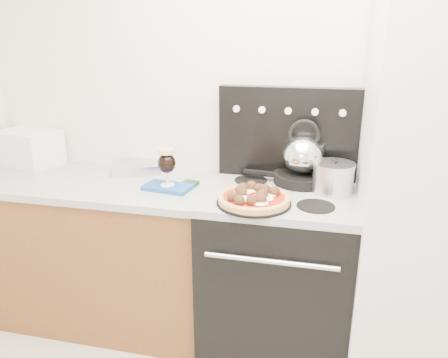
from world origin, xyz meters
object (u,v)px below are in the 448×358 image
(stove_body, at_px, (277,275))
(stock_pot, at_px, (333,179))
(toaster_oven, at_px, (30,148))
(pizza, at_px, (254,197))
(beer_glass, at_px, (167,167))
(base_cabinet, at_px, (95,252))
(skillet, at_px, (301,178))
(oven_mitt, at_px, (168,187))
(tea_kettle, at_px, (303,151))
(pizza_pan, at_px, (254,203))
(fridge, at_px, (430,200))

(stove_body, xyz_separation_m, stock_pot, (0.25, 0.06, 0.55))
(toaster_oven, bearing_deg, stock_pot, 8.92)
(stove_body, height_order, pizza, pizza)
(beer_glass, bearing_deg, base_cabinet, 174.02)
(toaster_oven, bearing_deg, skillet, 12.35)
(oven_mitt, xyz_separation_m, stock_pot, (0.85, 0.09, 0.08))
(tea_kettle, height_order, stock_pot, tea_kettle)
(base_cabinet, relative_size, pizza_pan, 4.07)
(beer_glass, xyz_separation_m, stock_pot, (0.85, 0.09, -0.03))
(pizza_pan, relative_size, tea_kettle, 1.45)
(base_cabinet, distance_m, stove_body, 1.11)
(skillet, relative_size, tea_kettle, 1.22)
(stove_body, height_order, toaster_oven, toaster_oven)
(toaster_oven, xyz_separation_m, beer_glass, (1.00, -0.24, 0.01))
(oven_mitt, xyz_separation_m, beer_glass, (0.00, 0.00, 0.11))
(skillet, xyz_separation_m, stock_pot, (0.16, -0.11, 0.05))
(beer_glass, bearing_deg, pizza_pan, -17.28)
(toaster_oven, distance_m, oven_mitt, 1.03)
(stove_body, distance_m, oven_mitt, 0.76)
(pizza_pan, xyz_separation_m, stock_pot, (0.36, 0.24, 0.07))
(tea_kettle, bearing_deg, pizza, -139.16)
(beer_glass, distance_m, stock_pot, 0.86)
(pizza_pan, height_order, pizza, pizza)
(base_cabinet, bearing_deg, beer_glass, -5.98)
(skillet, bearing_deg, base_cabinet, -172.75)
(toaster_oven, height_order, pizza, toaster_oven)
(pizza_pan, distance_m, pizza, 0.03)
(stove_body, xyz_separation_m, pizza_pan, (-0.11, -0.18, 0.49))
(toaster_oven, bearing_deg, tea_kettle, 12.35)
(base_cabinet, height_order, pizza_pan, pizza_pan)
(skillet, bearing_deg, pizza, -119.43)
(fridge, xyz_separation_m, pizza, (-0.81, -0.16, 0.01))
(stove_body, relative_size, tea_kettle, 3.58)
(oven_mitt, bearing_deg, toaster_oven, 166.58)
(stock_pot, bearing_deg, tea_kettle, 144.89)
(stove_body, height_order, fridge, fridge)
(stove_body, relative_size, stock_pot, 4.35)
(pizza_pan, bearing_deg, pizza, 90.00)
(stock_pot, bearing_deg, oven_mitt, -173.91)
(toaster_oven, height_order, oven_mitt, toaster_oven)
(base_cabinet, distance_m, beer_glass, 0.78)
(fridge, distance_m, pizza, 0.82)
(toaster_oven, relative_size, stock_pot, 1.71)
(toaster_oven, bearing_deg, pizza_pan, -1.26)
(tea_kettle, xyz_separation_m, stock_pot, (0.16, -0.11, -0.10))
(pizza_pan, xyz_separation_m, pizza, (0.00, 0.00, 0.03))
(beer_glass, bearing_deg, toaster_oven, 166.58)
(oven_mitt, relative_size, pizza_pan, 0.70)
(oven_mitt, xyz_separation_m, tea_kettle, (0.69, 0.21, 0.19))
(beer_glass, distance_m, pizza_pan, 0.52)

